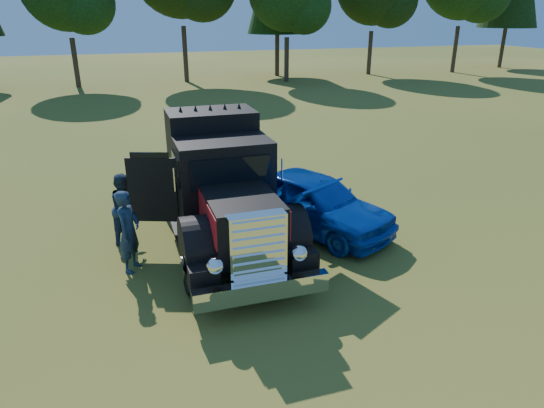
{
  "coord_description": "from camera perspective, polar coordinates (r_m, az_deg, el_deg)",
  "views": [
    {
      "loc": [
        -1.52,
        -9.32,
        5.17
      ],
      "look_at": [
        1.38,
        -0.27,
        1.39
      ],
      "focal_mm": 32.0,
      "sensor_mm": 36.0,
      "label": 1
    }
  ],
  "objects": [
    {
      "name": "spectator_near",
      "position": [
        10.57,
        -16.48,
        -3.09
      ],
      "size": [
        0.68,
        0.78,
        1.8
      ],
      "primitive_type": "imported",
      "rotation": [
        0.0,
        0.0,
        1.1
      ],
      "color": "#202E4C",
      "rests_on": "ground"
    },
    {
      "name": "hotrod_coupe",
      "position": [
        12.17,
        4.86,
        0.3
      ],
      "size": [
        3.57,
        4.63,
        1.89
      ],
      "color": "#0834BB",
      "rests_on": "ground"
    },
    {
      "name": "spectator_far",
      "position": [
        11.96,
        -16.85,
        -0.44
      ],
      "size": [
        0.95,
        1.03,
        1.69
      ],
      "primitive_type": "imported",
      "rotation": [
        0.0,
        0.0,
        1.09
      ],
      "color": "#1E2347",
      "rests_on": "ground"
    },
    {
      "name": "ground",
      "position": [
        10.76,
        -7.5,
        -7.19
      ],
      "size": [
        120.0,
        120.0,
        0.0
      ],
      "primitive_type": "plane",
      "color": "#395017",
      "rests_on": "ground"
    },
    {
      "name": "diamond_t_truck",
      "position": [
        11.37,
        -6.06,
        1.57
      ],
      "size": [
        3.33,
        7.16,
        3.0
      ],
      "color": "black",
      "rests_on": "ground"
    }
  ]
}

